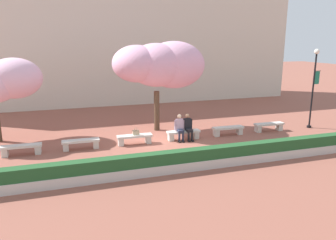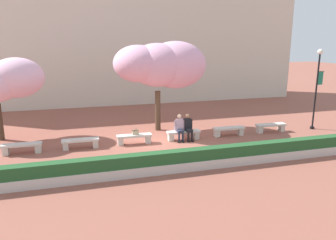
# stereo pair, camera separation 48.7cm
# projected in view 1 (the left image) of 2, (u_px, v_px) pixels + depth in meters

# --- Properties ---
(ground_plane) EXTENTS (100.00, 100.00, 0.00)m
(ground_plane) POSITION_uv_depth(u_px,v_px,m) (160.00, 142.00, 15.86)
(ground_plane) COLOR #8E5142
(building_facade) EXTENTS (28.00, 4.00, 9.59)m
(building_facade) POSITION_uv_depth(u_px,v_px,m) (117.00, 40.00, 25.43)
(building_facade) COLOR beige
(building_facade) RESTS_ON ground
(stone_bench_west_end) EXTENTS (1.66, 0.46, 0.45)m
(stone_bench_west_end) POSITION_uv_depth(u_px,v_px,m) (21.00, 148.00, 13.94)
(stone_bench_west_end) COLOR beige
(stone_bench_west_end) RESTS_ON ground
(stone_bench_near_west) EXTENTS (1.66, 0.46, 0.45)m
(stone_bench_near_west) POSITION_uv_depth(u_px,v_px,m) (81.00, 143.00, 14.68)
(stone_bench_near_west) COLOR beige
(stone_bench_near_west) RESTS_ON ground
(stone_bench_center) EXTENTS (1.66, 0.46, 0.45)m
(stone_bench_center) POSITION_uv_depth(u_px,v_px,m) (135.00, 138.00, 15.42)
(stone_bench_center) COLOR beige
(stone_bench_center) RESTS_ON ground
(stone_bench_near_east) EXTENTS (1.66, 0.46, 0.45)m
(stone_bench_near_east) POSITION_uv_depth(u_px,v_px,m) (183.00, 134.00, 16.16)
(stone_bench_near_east) COLOR beige
(stone_bench_near_east) RESTS_ON ground
(stone_bench_east_end) EXTENTS (1.66, 0.46, 0.45)m
(stone_bench_east_end) POSITION_uv_depth(u_px,v_px,m) (228.00, 130.00, 16.89)
(stone_bench_east_end) COLOR beige
(stone_bench_east_end) RESTS_ON ground
(stone_bench_far_east) EXTENTS (1.66, 0.46, 0.45)m
(stone_bench_far_east) POSITION_uv_depth(u_px,v_px,m) (269.00, 126.00, 17.63)
(stone_bench_far_east) COLOR beige
(stone_bench_far_east) RESTS_ON ground
(person_seated_left) EXTENTS (0.51, 0.71, 1.29)m
(person_seated_left) POSITION_uv_depth(u_px,v_px,m) (180.00, 126.00, 15.95)
(person_seated_left) COLOR black
(person_seated_left) RESTS_ON ground
(person_seated_right) EXTENTS (0.51, 0.69, 1.29)m
(person_seated_right) POSITION_uv_depth(u_px,v_px,m) (188.00, 126.00, 16.07)
(person_seated_right) COLOR black
(person_seated_right) RESTS_ON ground
(handbag) EXTENTS (0.30, 0.15, 0.34)m
(handbag) POSITION_uv_depth(u_px,v_px,m) (136.00, 132.00, 15.37)
(handbag) COLOR tan
(handbag) RESTS_ON stone_bench_center
(cherry_tree_main) EXTENTS (5.01, 3.00, 4.75)m
(cherry_tree_main) POSITION_uv_depth(u_px,v_px,m) (160.00, 65.00, 17.22)
(cherry_tree_main) COLOR #473323
(cherry_tree_main) RESTS_ON ground
(lamp_post_with_banner) EXTENTS (0.54, 0.28, 4.34)m
(lamp_post_with_banner) POSITION_uv_depth(u_px,v_px,m) (314.00, 82.00, 17.81)
(lamp_post_with_banner) COLOR black
(lamp_post_with_banner) RESTS_ON ground
(planter_hedge_foreground) EXTENTS (18.29, 0.50, 0.80)m
(planter_hedge_foreground) POSITION_uv_depth(u_px,v_px,m) (188.00, 160.00, 12.33)
(planter_hedge_foreground) COLOR beige
(planter_hedge_foreground) RESTS_ON ground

